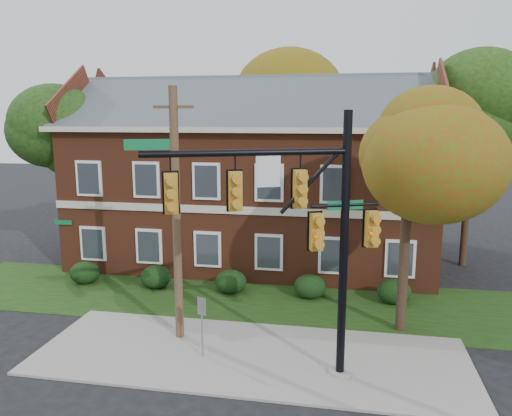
% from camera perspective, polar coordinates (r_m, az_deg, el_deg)
% --- Properties ---
extents(ground, '(120.00, 120.00, 0.00)m').
position_cam_1_polar(ground, '(16.09, -1.41, -18.24)').
color(ground, black).
rests_on(ground, ground).
extents(sidewalk, '(14.00, 5.00, 0.08)m').
position_cam_1_polar(sidewalk, '(16.93, -0.68, -16.52)').
color(sidewalk, gray).
rests_on(sidewalk, ground).
extents(grass_strip, '(30.00, 6.00, 0.04)m').
position_cam_1_polar(grass_strip, '(21.45, 1.96, -10.59)').
color(grass_strip, '#193811').
rests_on(grass_strip, ground).
extents(apartment_building, '(18.80, 8.80, 9.74)m').
position_cam_1_polar(apartment_building, '(26.37, -0.34, 4.51)').
color(apartment_building, brown).
rests_on(apartment_building, ground).
extents(hedge_far_left, '(1.40, 1.26, 1.05)m').
position_cam_1_polar(hedge_far_left, '(24.80, -18.96, -7.00)').
color(hedge_far_left, black).
rests_on(hedge_far_left, ground).
extents(hedge_left, '(1.40, 1.26, 1.05)m').
position_cam_1_polar(hedge_left, '(23.31, -11.38, -7.74)').
color(hedge_left, black).
rests_on(hedge_left, ground).
extents(hedge_center, '(1.40, 1.26, 1.05)m').
position_cam_1_polar(hedge_center, '(22.28, -2.90, -8.40)').
color(hedge_center, black).
rests_on(hedge_center, ground).
extents(hedge_right, '(1.40, 1.26, 1.05)m').
position_cam_1_polar(hedge_right, '(21.78, 6.20, -8.90)').
color(hedge_right, black).
rests_on(hedge_right, ground).
extents(hedge_far_right, '(1.40, 1.26, 1.05)m').
position_cam_1_polar(hedge_far_right, '(21.82, 15.52, -9.19)').
color(hedge_far_right, black).
rests_on(hedge_far_right, ground).
extents(tree_near_right, '(4.50, 4.25, 8.58)m').
position_cam_1_polar(tree_near_right, '(17.84, 17.97, 6.57)').
color(tree_near_right, black).
rests_on(tree_near_right, ground).
extents(tree_left_rear, '(5.40, 5.10, 8.88)m').
position_cam_1_polar(tree_left_rear, '(28.70, -20.43, 7.73)').
color(tree_left_rear, black).
rests_on(tree_left_rear, ground).
extents(tree_right_rear, '(6.30, 5.95, 10.62)m').
position_cam_1_polar(tree_right_rear, '(27.36, 24.42, 10.38)').
color(tree_right_rear, black).
rests_on(tree_right_rear, ground).
extents(tree_far_rear, '(6.84, 6.46, 11.52)m').
position_cam_1_polar(tree_far_rear, '(33.80, 4.51, 12.33)').
color(tree_far_rear, black).
rests_on(tree_far_rear, ground).
extents(traffic_signal, '(6.55, 3.03, 7.90)m').
position_cam_1_polar(traffic_signal, '(13.87, 4.73, -1.32)').
color(traffic_signal, gray).
rests_on(traffic_signal, ground).
extents(utility_pole, '(1.36, 0.30, 8.69)m').
position_cam_1_polar(utility_pole, '(17.02, -9.07, -0.90)').
color(utility_pole, brown).
rests_on(utility_pole, ground).
extents(sign_post, '(0.29, 0.13, 2.05)m').
position_cam_1_polar(sign_post, '(16.39, -6.21, -12.32)').
color(sign_post, slate).
rests_on(sign_post, ground).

